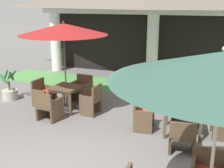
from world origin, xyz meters
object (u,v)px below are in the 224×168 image
(patio_umbrella_mid_left, at_px, (222,68))
(patio_chair_mid_right_west, at_px, (143,114))
(patio_chair_near_foreground_west, at_px, (43,94))
(patio_table_mid_right, at_px, (183,110))
(patio_chair_mid_right_north, at_px, (183,105))
(potted_palm_left_edge, at_px, (10,91))
(patio_table_near_foreground, at_px, (66,90))
(terracotta_urn, at_px, (133,93))
(patio_chair_near_foreground_south, at_px, (49,106))
(patio_chair_near_foreground_east, at_px, (92,101))
(patio_chair_mid_right_south, at_px, (182,137))
(patio_umbrella_near_foreground, at_px, (63,30))
(patio_chair_near_foreground_north, at_px, (82,89))

(patio_umbrella_mid_left, bearing_deg, patio_chair_mid_right_west, 118.23)
(patio_umbrella_mid_left, distance_m, patio_chair_mid_right_west, 4.36)
(patio_chair_near_foreground_west, distance_m, patio_table_mid_right, 4.61)
(patio_chair_near_foreground_west, xyz_separation_m, patio_umbrella_mid_left, (5.33, -4.01, 2.17))
(patio_chair_mid_right_west, distance_m, patio_chair_mid_right_north, 1.48)
(potted_palm_left_edge, bearing_deg, patio_chair_near_foreground_west, -3.42)
(patio_chair_mid_right_west, bearing_deg, patio_table_near_foreground, -109.14)
(patio_table_near_foreground, distance_m, terracotta_urn, 2.51)
(patio_chair_near_foreground_south, height_order, patio_chair_near_foreground_east, patio_chair_near_foreground_east)
(patio_chair_mid_right_west, height_order, terracotta_urn, patio_chair_mid_right_west)
(patio_chair_near_foreground_east, height_order, patio_chair_mid_right_south, patio_chair_near_foreground_east)
(terracotta_urn, bearing_deg, patio_umbrella_mid_left, -64.42)
(patio_chair_near_foreground_west, bearing_deg, terracotta_urn, 128.64)
(patio_umbrella_near_foreground, bearing_deg, patio_chair_near_foreground_east, -5.11)
(patio_chair_mid_right_west, height_order, patio_chair_mid_right_north, patio_chair_mid_right_west)
(patio_table_mid_right, height_order, patio_chair_mid_right_south, patio_chair_mid_right_south)
(patio_umbrella_near_foreground, xyz_separation_m, terracotta_urn, (1.68, 1.80, -2.35))
(patio_chair_near_foreground_north, bearing_deg, patio_umbrella_mid_left, 137.00)
(patio_umbrella_near_foreground, distance_m, patio_chair_mid_right_west, 3.41)
(patio_chair_mid_right_west, bearing_deg, patio_chair_mid_right_south, 45.20)
(patio_umbrella_near_foreground, bearing_deg, patio_chair_near_foreground_north, 84.89)
(patio_chair_near_foreground_east, height_order, terracotta_urn, patio_chair_near_foreground_east)
(patio_chair_near_foreground_south, bearing_deg, patio_chair_near_foreground_west, 135.13)
(patio_umbrella_near_foreground, height_order, patio_chair_mid_right_west, patio_umbrella_near_foreground)
(patio_chair_near_foreground_east, height_order, patio_chair_mid_right_north, patio_chair_near_foreground_east)
(patio_chair_near_foreground_south, relative_size, patio_umbrella_mid_left, 0.31)
(patio_umbrella_near_foreground, relative_size, potted_palm_left_edge, 2.58)
(patio_table_mid_right, xyz_separation_m, potted_palm_left_edge, (-6.01, 0.63, -0.35))
(patio_umbrella_mid_left, distance_m, terracotta_urn, 6.78)
(patio_umbrella_near_foreground, height_order, terracotta_urn, patio_umbrella_near_foreground)
(patio_umbrella_near_foreground, xyz_separation_m, patio_chair_mid_right_north, (3.54, 0.58, -2.11))
(patio_chair_mid_right_south, xyz_separation_m, potted_palm_left_edge, (-6.13, 1.66, -0.10))
(patio_chair_near_foreground_west, relative_size, patio_chair_mid_right_north, 0.96)
(patio_table_near_foreground, distance_m, patio_chair_mid_right_west, 2.70)
(patio_chair_mid_right_north, bearing_deg, patio_chair_near_foreground_north, -12.14)
(patio_chair_mid_right_south, relative_size, terracotta_urn, 1.96)
(patio_umbrella_near_foreground, relative_size, patio_chair_near_foreground_west, 3.20)
(patio_chair_mid_right_north, relative_size, terracotta_urn, 2.19)
(patio_umbrella_near_foreground, relative_size, patio_chair_near_foreground_south, 3.20)
(patio_umbrella_mid_left, distance_m, patio_chair_mid_right_south, 3.32)
(terracotta_urn, bearing_deg, patio_chair_near_foreground_east, -112.26)
(patio_chair_mid_right_west, xyz_separation_m, patio_chair_mid_right_north, (0.92, 1.16, -0.01))
(patio_umbrella_mid_left, distance_m, patio_table_mid_right, 4.03)
(patio_umbrella_mid_left, bearing_deg, patio_chair_near_foreground_south, 146.17)
(patio_umbrella_mid_left, height_order, patio_chair_mid_right_west, patio_umbrella_mid_left)
(patio_umbrella_near_foreground, bearing_deg, terracotta_urn, 46.98)
(patio_table_mid_right, height_order, terracotta_urn, patio_table_mid_right)
(patio_umbrella_mid_left, xyz_separation_m, patio_chair_mid_right_west, (-1.79, 3.34, -2.15))
(patio_chair_near_foreground_west, bearing_deg, patio_umbrella_near_foreground, 90.00)
(patio_chair_near_foreground_south, distance_m, patio_table_mid_right, 3.78)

